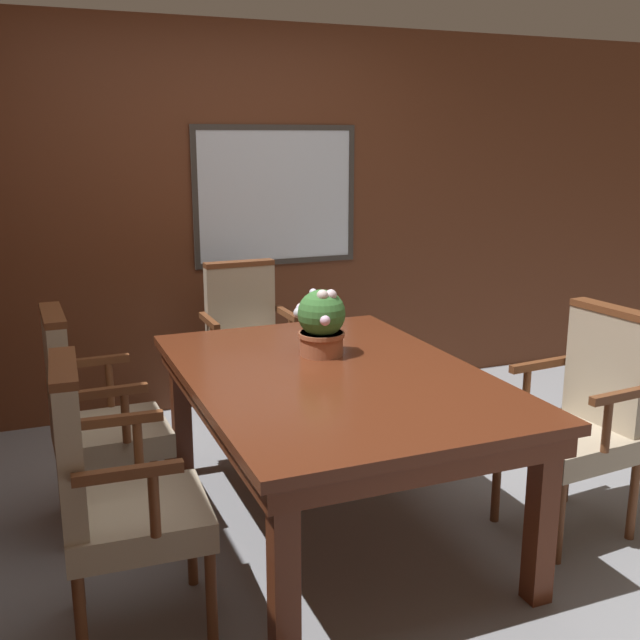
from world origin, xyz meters
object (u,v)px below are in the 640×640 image
at_px(chair_head_far, 247,343).
at_px(chair_left_far, 91,413).
at_px(chair_right_near, 583,413).
at_px(potted_plant, 321,322).
at_px(dining_table, 333,392).
at_px(chair_left_near, 112,490).

xyz_separation_m(chair_head_far, chair_left_far, (-0.98, -0.86, 0.00)).
xyz_separation_m(chair_right_near, potted_plant, (-0.99, 0.67, 0.36)).
distance_m(dining_table, chair_left_far, 1.09).
xyz_separation_m(dining_table, chair_head_far, (-0.01, 1.29, -0.11)).
xyz_separation_m(chair_left_near, potted_plant, (1.05, 0.65, 0.36)).
height_order(dining_table, chair_right_near, chair_right_near).
xyz_separation_m(dining_table, chair_left_near, (-1.00, -0.39, -0.11)).
bearing_deg(chair_right_near, chair_head_far, -153.17).
bearing_deg(dining_table, chair_left_near, -158.81).
height_order(chair_head_far, chair_left_far, same).
bearing_deg(chair_head_far, potted_plant, -87.61).
distance_m(dining_table, chair_right_near, 1.12).
bearing_deg(chair_head_far, dining_table, -90.68).
relative_size(dining_table, chair_left_near, 1.78).
height_order(chair_right_near, chair_head_far, same).
height_order(dining_table, chair_left_far, chair_left_far).
xyz_separation_m(chair_right_near, chair_head_far, (-1.05, 1.70, 0.00)).
bearing_deg(dining_table, potted_plant, 78.68).
height_order(chair_right_near, potted_plant, potted_plant).
xyz_separation_m(dining_table, chair_right_near, (1.04, -0.40, -0.11)).
relative_size(chair_right_near, potted_plant, 3.18).
relative_size(chair_head_far, chair_left_far, 1.00).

